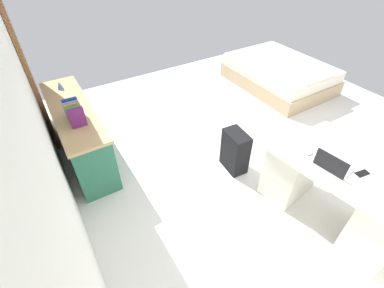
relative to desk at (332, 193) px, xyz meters
The scene contains 12 objects.
ground_plane 1.38m from the desk, ahead, with size 6.04×6.04×0.00m, color silver.
wall_back 2.89m from the desk, 61.08° to the left, with size 4.88×0.10×2.71m, color silver.
door_wooden 3.99m from the desk, 35.64° to the left, with size 0.88×0.05×2.04m, color brown.
desk is the anchor object (origin of this frame).
credenza 3.14m from the desk, 39.45° to the left, with size 1.80×0.48×0.78m.
bed 3.10m from the desk, 35.94° to the right, with size 1.90×1.40×0.58m.
suitcase_black 1.20m from the desk, 18.17° to the left, with size 0.36×0.22×0.57m, color black.
laptop 0.42m from the desk, 56.35° to the left, with size 0.34×0.26×0.21m.
computer_mouse 0.50m from the desk, 16.65° to the left, with size 0.06×0.10×0.03m, color white.
cell_phone_near_laptop 0.39m from the desk, 142.46° to the right, with size 0.07×0.14×0.01m, color black.
book_row 2.95m from the desk, 43.39° to the left, with size 0.32×0.17×0.24m.
figurine_small 3.62m from the desk, 33.73° to the left, with size 0.08×0.08×0.11m, color #4C7FBF.
Camera 1 is at (-2.13, 2.37, 2.61)m, focal length 25.61 mm.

